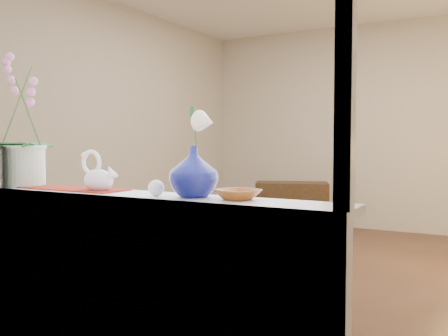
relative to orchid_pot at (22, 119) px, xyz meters
The scene contains 15 objects.
ground 2.79m from the orchid_pot, 73.87° to the left, with size 5.00×5.00×0.00m, color #382217.
wall_back 4.93m from the orchid_pot, 81.98° to the left, with size 4.50×0.10×2.70m, color beige.
wall_front 0.70m from the orchid_pot, 10.15° to the right, with size 4.50×0.10×2.70m, color beige.
wall_left 2.85m from the orchid_pot, 123.32° to the left, with size 0.10×5.00×2.70m, color beige.
window_apron 1.09m from the orchid_pot, ahead, with size 2.20×0.08×0.88m, color white.
windowsill 0.79m from the orchid_pot, ahead, with size 2.20×0.26×0.04m, color white.
window_frame 0.81m from the orchid_pot, ahead, with size 2.22×0.06×1.60m, color white, non-canonical shape.
runner 0.47m from the orchid_pot, ahead, with size 0.70×0.20×0.01m, color maroon.
orchid_pot is the anchor object (origin of this frame).
swan 0.60m from the orchid_pot, ahead, with size 0.22×0.10×0.19m, color white, non-canonical shape.
blue_vase 1.10m from the orchid_pot, ahead, with size 0.24×0.24×0.25m, color navy.
lily 1.08m from the orchid_pot, ahead, with size 0.14×0.08×0.19m, color white, non-canonical shape.
paperweight 0.97m from the orchid_pot, ahead, with size 0.07×0.07×0.07m, color white.
amber_dish 1.34m from the orchid_pot, ahead, with size 0.15×0.15×0.04m, color brown.
side_table 4.07m from the orchid_pot, 90.70° to the left, with size 0.88×0.44×0.66m, color black.
Camera 1 is at (1.57, -4.16, 1.16)m, focal length 40.00 mm.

